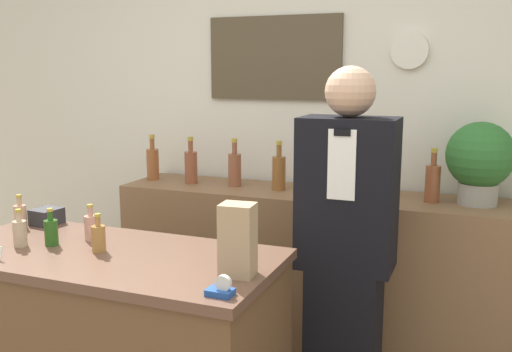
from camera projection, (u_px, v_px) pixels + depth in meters
The scene contains 19 objects.
back_wall at pixel (306, 121), 3.45m from camera, with size 5.20×0.09×2.70m.
back_shelf at pixel (311, 276), 3.29m from camera, with size 2.25×0.48×0.98m.
shopkeeper at pixel (346, 255), 2.58m from camera, with size 0.42×0.27×1.68m.
potted_plant at pixel (480, 159), 2.87m from camera, with size 0.34×0.34×0.42m.
paper_bag at pixel (238, 240), 2.06m from camera, with size 0.13×0.11×0.27m.
tape_dispenser at pixel (221, 289), 1.89m from camera, with size 0.09×0.06×0.07m.
gift_box at pixel (47, 216), 2.78m from camera, with size 0.13×0.14×0.08m.
counter_bottle_0 at pixel (20, 216), 2.70m from camera, with size 0.06×0.06×0.16m.
counter_bottle_2 at pixel (20, 232), 2.42m from camera, with size 0.06×0.06×0.16m.
counter_bottle_3 at pixel (51, 231), 2.43m from camera, with size 0.06×0.06×0.16m.
counter_bottle_4 at pixel (91, 227), 2.51m from camera, with size 0.06×0.06×0.16m.
counter_bottle_5 at pixel (99, 238), 2.34m from camera, with size 0.06×0.06×0.16m.
shelf_bottle_0 at pixel (153, 163), 3.57m from camera, with size 0.08×0.08×0.28m.
shelf_bottle_1 at pixel (191, 166), 3.45m from camera, with size 0.08×0.08×0.28m.
shelf_bottle_2 at pixel (235, 168), 3.36m from camera, with size 0.08×0.08×0.28m.
shelf_bottle_3 at pixel (279, 172), 3.25m from camera, with size 0.08×0.08×0.28m.
shelf_bottle_4 at pixel (326, 175), 3.14m from camera, with size 0.08×0.08×0.28m.
shelf_bottle_5 at pixel (378, 179), 3.04m from camera, with size 0.08×0.08×0.28m.
shelf_bottle_6 at pixel (433, 182), 2.95m from camera, with size 0.08×0.08×0.28m.
Camera 1 is at (0.98, -1.33, 1.65)m, focal length 40.00 mm.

